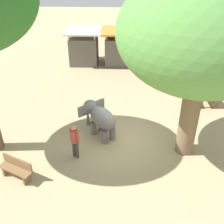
% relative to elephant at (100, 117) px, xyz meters
% --- Properties ---
extents(ground_plane, '(60.00, 60.00, 0.00)m').
position_rel_elephant_xyz_m(ground_plane, '(0.94, -0.39, -0.97)').
color(ground_plane, tan).
extents(elephant, '(1.99, 2.07, 1.51)m').
position_rel_elephant_xyz_m(elephant, '(0.00, 0.00, 0.00)').
color(elephant, slate).
rests_on(elephant, ground_plane).
extents(person_handler, '(0.43, 0.33, 1.62)m').
position_rel_elephant_xyz_m(person_handler, '(-0.91, -1.66, -0.02)').
color(person_handler, '#3F3833').
rests_on(person_handler, ground_plane).
extents(shade_tree_secondary, '(6.14, 5.63, 7.37)m').
position_rel_elephant_xyz_m(shade_tree_secondary, '(3.78, -1.05, 4.18)').
color(shade_tree_secondary, brown).
rests_on(shade_tree_secondary, ground_plane).
extents(wooden_bench, '(1.44, 0.95, 0.88)m').
position_rel_elephant_xyz_m(wooden_bench, '(-2.99, -2.94, -0.50)').
color(wooden_bench, brown).
rests_on(wooden_bench, ground_plane).
extents(picnic_table_near, '(1.51, 1.53, 0.78)m').
position_rel_elephant_xyz_m(picnic_table_near, '(5.75, 3.24, -0.38)').
color(picnic_table_near, brown).
rests_on(picnic_table_near, ground_plane).
extents(market_stall_white, '(2.50, 2.50, 2.52)m').
position_rel_elephant_xyz_m(market_stall_white, '(-1.86, 8.90, 0.17)').
color(market_stall_white, '#59514C').
rests_on(market_stall_white, ground_plane).
extents(market_stall_orange, '(2.50, 2.50, 2.52)m').
position_rel_elephant_xyz_m(market_stall_orange, '(0.74, 8.90, 0.17)').
color(market_stall_orange, '#59514C').
rests_on(market_stall_orange, ground_plane).
extents(market_stall_teal, '(2.50, 2.50, 2.52)m').
position_rel_elephant_xyz_m(market_stall_teal, '(3.34, 8.90, 0.17)').
color(market_stall_teal, '#59514C').
rests_on(market_stall_teal, ground_plane).
extents(market_stall_green, '(2.50, 2.50, 2.52)m').
position_rel_elephant_xyz_m(market_stall_green, '(5.94, 8.90, 0.17)').
color(market_stall_green, '#59514C').
rests_on(market_stall_green, ground_plane).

